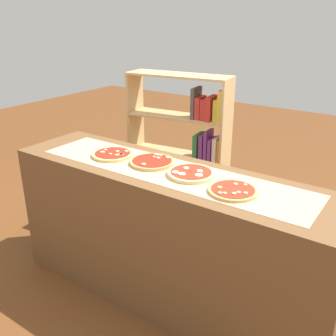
% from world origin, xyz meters
% --- Properties ---
extents(ground_plane, '(12.00, 12.00, 0.00)m').
position_xyz_m(ground_plane, '(0.00, 0.00, 0.00)').
color(ground_plane, brown).
extents(counter, '(2.18, 0.57, 0.94)m').
position_xyz_m(counter, '(0.00, 0.00, 0.47)').
color(counter, brown).
rests_on(counter, ground_plane).
extents(parchment_paper, '(1.80, 0.40, 0.00)m').
position_xyz_m(parchment_paper, '(0.00, 0.00, 0.94)').
color(parchment_paper, tan).
rests_on(parchment_paper, counter).
extents(pizza_mushroom_0, '(0.28, 0.28, 0.03)m').
position_xyz_m(pizza_mushroom_0, '(-0.46, 0.01, 0.95)').
color(pizza_mushroom_0, '#DBB26B').
rests_on(pizza_mushroom_0, parchment_paper).
extents(pizza_mushroom_1, '(0.28, 0.28, 0.03)m').
position_xyz_m(pizza_mushroom_1, '(-0.15, 0.04, 0.95)').
color(pizza_mushroom_1, tan).
rests_on(pizza_mushroom_1, parchment_paper).
extents(pizza_mozzarella_2, '(0.28, 0.28, 0.03)m').
position_xyz_m(pizza_mozzarella_2, '(0.15, 0.02, 0.95)').
color(pizza_mozzarella_2, '#E5C17F').
rests_on(pizza_mozzarella_2, parchment_paper).
extents(pizza_mushroom_3, '(0.27, 0.27, 0.02)m').
position_xyz_m(pizza_mushroom_3, '(0.46, -0.05, 0.95)').
color(pizza_mushroom_3, tan).
rests_on(pizza_mushroom_3, parchment_paper).
extents(bookshelf, '(0.90, 0.36, 1.38)m').
position_xyz_m(bookshelf, '(-0.36, 0.88, 0.65)').
color(bookshelf, tan).
rests_on(bookshelf, ground_plane).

